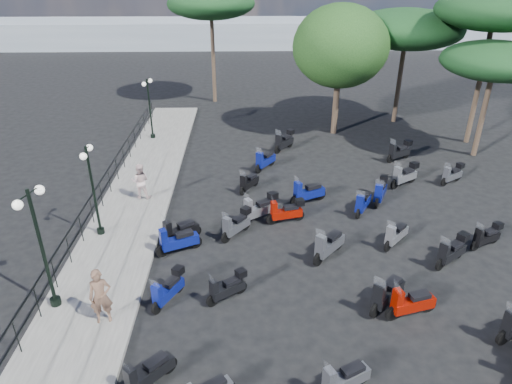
{
  "coord_description": "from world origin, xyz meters",
  "views": [
    {
      "loc": [
        -1.64,
        -13.97,
        9.72
      ],
      "look_at": [
        -1.19,
        2.6,
        1.2
      ],
      "focal_mm": 32.0,
      "sensor_mm": 36.0,
      "label": 1
    }
  ],
  "objects_px": {
    "scooter_8": "(227,288)",
    "broadleaf_tree": "(340,46)",
    "scooter_16": "(363,203)",
    "pine_3": "(495,61)",
    "scooter_5": "(249,182)",
    "scooter_15": "(308,193)",
    "scooter_29": "(399,152)",
    "pine_0": "(407,29)",
    "scooter_21": "(396,235)",
    "scooter_7": "(344,380)",
    "scooter_22": "(380,191)",
    "scooter_3": "(180,232)",
    "scooter_23": "(405,175)",
    "scooter_4": "(260,208)",
    "scooter_19": "(387,294)",
    "scooter_11": "(265,161)",
    "scooter_1": "(168,289)",
    "pedestrian_far": "(140,181)",
    "pine_1": "(496,10)",
    "woman": "(101,296)",
    "scooter_14": "(328,245)",
    "scooter_17": "(284,141)",
    "pine_2": "(211,4)",
    "scooter_28": "(452,174)",
    "scooter_10": "(286,212)",
    "scooter_20": "(452,251)",
    "scooter_27": "(486,236)",
    "scooter_13": "(411,304)",
    "lamp_post_2": "(150,105)",
    "scooter_0": "(148,374)",
    "lamp_post_0": "(41,242)",
    "scooter_9": "(236,225)",
    "lamp_post_1": "(93,185)"
  },
  "relations": [
    {
      "from": "scooter_10",
      "to": "scooter_28",
      "type": "height_order",
      "value": "scooter_10"
    },
    {
      "from": "scooter_20",
      "to": "scooter_27",
      "type": "relative_size",
      "value": 1.05
    },
    {
      "from": "scooter_23",
      "to": "scooter_16",
      "type": "bearing_deg",
      "value": 101.77
    },
    {
      "from": "pedestrian_far",
      "to": "scooter_5",
      "type": "relative_size",
      "value": 1.23
    },
    {
      "from": "lamp_post_0",
      "to": "scooter_13",
      "type": "distance_m",
      "value": 11.03
    },
    {
      "from": "scooter_3",
      "to": "scooter_21",
      "type": "height_order",
      "value": "scooter_3"
    },
    {
      "from": "scooter_7",
      "to": "scooter_19",
      "type": "height_order",
      "value": "scooter_19"
    },
    {
      "from": "lamp_post_0",
      "to": "scooter_27",
      "type": "bearing_deg",
      "value": 26.21
    },
    {
      "from": "scooter_13",
      "to": "scooter_20",
      "type": "xyz_separation_m",
      "value": [
        2.33,
        2.63,
        0.03
      ]
    },
    {
      "from": "lamp_post_2",
      "to": "scooter_11",
      "type": "height_order",
      "value": "lamp_post_2"
    },
    {
      "from": "scooter_5",
      "to": "scooter_15",
      "type": "distance_m",
      "value": 2.89
    },
    {
      "from": "scooter_7",
      "to": "pine_2",
      "type": "relative_size",
      "value": 0.19
    },
    {
      "from": "scooter_7",
      "to": "scooter_16",
      "type": "relative_size",
      "value": 1.03
    },
    {
      "from": "scooter_3",
      "to": "scooter_16",
      "type": "relative_size",
      "value": 1.0
    },
    {
      "from": "scooter_23",
      "to": "pine_0",
      "type": "distance_m",
      "value": 11.2
    },
    {
      "from": "scooter_1",
      "to": "scooter_4",
      "type": "relative_size",
      "value": 0.91
    },
    {
      "from": "scooter_4",
      "to": "scooter_19",
      "type": "height_order",
      "value": "scooter_19"
    },
    {
      "from": "scooter_21",
      "to": "scooter_7",
      "type": "bearing_deg",
      "value": 107.78
    },
    {
      "from": "scooter_23",
      "to": "scooter_20",
      "type": "bearing_deg",
      "value": 144.23
    },
    {
      "from": "scooter_0",
      "to": "scooter_4",
      "type": "bearing_deg",
      "value": -66.62
    },
    {
      "from": "pedestrian_far",
      "to": "scooter_28",
      "type": "bearing_deg",
      "value": -172.97
    },
    {
      "from": "scooter_16",
      "to": "pine_3",
      "type": "distance_m",
      "value": 10.92
    },
    {
      "from": "scooter_9",
      "to": "scooter_15",
      "type": "relative_size",
      "value": 0.81
    },
    {
      "from": "pine_2",
      "to": "pine_1",
      "type": "bearing_deg",
      "value": -30.37
    },
    {
      "from": "scooter_15",
      "to": "scooter_23",
      "type": "height_order",
      "value": "scooter_15"
    },
    {
      "from": "scooter_13",
      "to": "pedestrian_far",
      "type": "bearing_deg",
      "value": 35.71
    },
    {
      "from": "scooter_10",
      "to": "scooter_4",
      "type": "bearing_deg",
      "value": 62.97
    },
    {
      "from": "scooter_22",
      "to": "broadleaf_tree",
      "type": "height_order",
      "value": "broadleaf_tree"
    },
    {
      "from": "scooter_3",
      "to": "scooter_7",
      "type": "distance_m",
      "value": 8.48
    },
    {
      "from": "scooter_20",
      "to": "scooter_23",
      "type": "relative_size",
      "value": 0.95
    },
    {
      "from": "woman",
      "to": "scooter_14",
      "type": "height_order",
      "value": "woman"
    },
    {
      "from": "scooter_3",
      "to": "lamp_post_1",
      "type": "bearing_deg",
      "value": 45.49
    },
    {
      "from": "woman",
      "to": "scooter_17",
      "type": "bearing_deg",
      "value": 51.07
    },
    {
      "from": "scooter_1",
      "to": "scooter_22",
      "type": "distance_m",
      "value": 10.63
    },
    {
      "from": "scooter_11",
      "to": "broadleaf_tree",
      "type": "distance_m",
      "value": 8.48
    },
    {
      "from": "scooter_4",
      "to": "pine_0",
      "type": "xyz_separation_m",
      "value": [
        9.37,
        12.6,
        5.33
      ]
    },
    {
      "from": "pedestrian_far",
      "to": "broadleaf_tree",
      "type": "relative_size",
      "value": 0.21
    },
    {
      "from": "scooter_8",
      "to": "broadleaf_tree",
      "type": "distance_m",
      "value": 17.28
    },
    {
      "from": "scooter_3",
      "to": "scooter_14",
      "type": "xyz_separation_m",
      "value": [
        5.47,
        -1.14,
        0.04
      ]
    },
    {
      "from": "broadleaf_tree",
      "to": "pine_1",
      "type": "relative_size",
      "value": 0.9
    },
    {
      "from": "scooter_7",
      "to": "broadleaf_tree",
      "type": "height_order",
      "value": "broadleaf_tree"
    },
    {
      "from": "scooter_5",
      "to": "scooter_27",
      "type": "relative_size",
      "value": 0.96
    },
    {
      "from": "scooter_1",
      "to": "scooter_3",
      "type": "relative_size",
      "value": 0.99
    },
    {
      "from": "scooter_23",
      "to": "pine_0",
      "type": "bearing_deg",
      "value": -46.75
    },
    {
      "from": "scooter_29",
      "to": "pine_0",
      "type": "xyz_separation_m",
      "value": [
        1.7,
        6.54,
        5.36
      ]
    },
    {
      "from": "scooter_9",
      "to": "scooter_5",
      "type": "bearing_deg",
      "value": -58.1
    },
    {
      "from": "scooter_0",
      "to": "scooter_3",
      "type": "distance_m",
      "value": 6.64
    },
    {
      "from": "pine_3",
      "to": "scooter_19",
      "type": "bearing_deg",
      "value": -124.59
    },
    {
      "from": "pine_1",
      "to": "scooter_1",
      "type": "bearing_deg",
      "value": -138.7
    },
    {
      "from": "scooter_1",
      "to": "scooter_29",
      "type": "distance_m",
      "value": 15.42
    }
  ]
}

